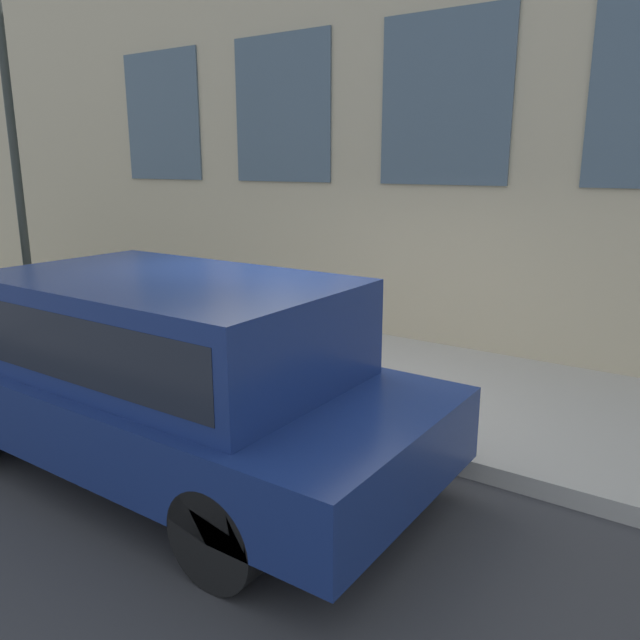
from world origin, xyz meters
TOP-DOWN VIEW (x-y plane):
  - ground_plane at (0.00, 0.00)m, footprint 80.00×80.00m
  - sidewalk at (1.57, 0.00)m, footprint 3.15×60.00m
  - building_facade at (3.29, 0.00)m, footprint 0.33×40.00m
  - fire_hydrant at (0.55, 0.58)m, footprint 0.37×0.47m
  - person at (0.86, -0.06)m, footprint 0.29×0.19m
  - parked_truck_navy_near at (-1.27, 0.50)m, footprint 2.09×4.92m
  - street_lamp at (0.45, 5.41)m, footprint 0.36×0.36m

SIDE VIEW (x-z plane):
  - ground_plane at x=0.00m, z-range 0.00..0.00m
  - sidewalk at x=1.57m, z-range 0.00..0.17m
  - fire_hydrant at x=0.55m, z-range 0.18..0.98m
  - person at x=0.86m, z-range 0.29..1.47m
  - parked_truck_navy_near at x=-1.27m, z-range 0.13..1.84m
  - building_facade at x=3.29m, z-range 0.00..7.06m
  - street_lamp at x=0.45m, z-range 0.88..7.18m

